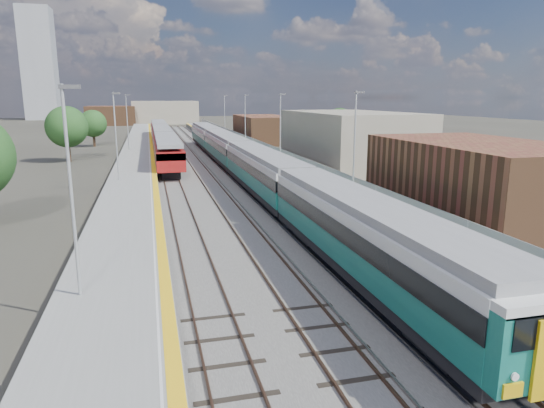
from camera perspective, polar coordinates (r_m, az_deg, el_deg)
name	(u,v)px	position (r m, az deg, el deg)	size (l,w,h in m)	color
ground	(212,164)	(60.81, -7.06, 4.69)	(320.00, 320.00, 0.00)	#47443A
ballast_bed	(192,162)	(63.04, -9.38, 4.92)	(10.50, 155.00, 0.06)	#565451
tracks	(196,159)	(64.74, -8.99, 5.20)	(8.96, 160.00, 0.17)	#4C3323
platform_right	(250,156)	(64.03, -2.64, 5.64)	(4.70, 155.00, 8.52)	slate
platform_left	(137,160)	(62.77, -15.61, 5.05)	(4.30, 155.00, 8.52)	slate
buildings	(107,88)	(148.81, -18.80, 12.78)	(72.00, 185.50, 40.00)	brown
green_train	(241,157)	(49.41, -3.67, 5.58)	(2.86, 79.49, 3.14)	black
red_train	(162,138)	(75.75, -12.80, 7.60)	(2.83, 57.32, 3.57)	black
tree_b	(67,127)	(67.34, -23.01, 8.36)	(5.21, 5.21, 7.06)	#382619
tree_c	(93,124)	(87.11, -20.33, 8.86)	(4.49, 4.49, 6.09)	#382619
tree_d	(340,123)	(81.06, 7.96, 9.45)	(4.75, 4.75, 6.43)	#382619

